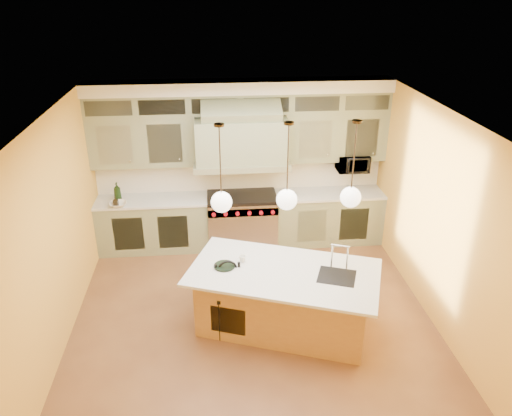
{
  "coord_description": "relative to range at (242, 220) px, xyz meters",
  "views": [
    {
      "loc": [
        -0.5,
        -5.78,
        4.41
      ],
      "look_at": [
        0.11,
        0.7,
        1.38
      ],
      "focal_mm": 35.0,
      "sensor_mm": 36.0,
      "label": 1
    }
  ],
  "objects": [
    {
      "name": "pendant_left",
      "position": [
        -0.4,
        -2.39,
        1.46
      ],
      "size": [
        0.26,
        0.26,
        1.11
      ],
      "color": "#2D2319",
      "rests_on": "ceiling"
    },
    {
      "name": "wall_left",
      "position": [
        -2.5,
        -2.14,
        0.96
      ],
      "size": [
        0.0,
        5.0,
        5.0
      ],
      "primitive_type": "plane",
      "rotation": [
        1.57,
        0.0,
        1.57
      ],
      "color": "gold",
      "rests_on": "ground"
    },
    {
      "name": "pendant_center",
      "position": [
        0.4,
        -2.39,
        1.46
      ],
      "size": [
        0.26,
        0.26,
        1.11
      ],
      "color": "#2D2319",
      "rests_on": "ceiling"
    },
    {
      "name": "floor",
      "position": [
        0.0,
        -2.14,
        -0.49
      ],
      "size": [
        5.0,
        5.0,
        0.0
      ],
      "primitive_type": "plane",
      "color": "brown",
      "rests_on": "ground"
    },
    {
      "name": "back_cabinetry",
      "position": [
        0.0,
        0.09,
        0.94
      ],
      "size": [
        5.0,
        0.77,
        2.9
      ],
      "color": "gray",
      "rests_on": "floor"
    },
    {
      "name": "range",
      "position": [
        0.0,
        0.0,
        0.0
      ],
      "size": [
        1.2,
        0.74,
        0.96
      ],
      "color": "silver",
      "rests_on": "floor"
    },
    {
      "name": "microwave",
      "position": [
        1.95,
        0.11,
        0.96
      ],
      "size": [
        0.54,
        0.37,
        0.3
      ],
      "primitive_type": "imported",
      "color": "black",
      "rests_on": "back_cabinetry"
    },
    {
      "name": "wall_front",
      "position": [
        0.0,
        -4.64,
        0.96
      ],
      "size": [
        5.0,
        0.0,
        5.0
      ],
      "primitive_type": "plane",
      "rotation": [
        -1.57,
        0.0,
        0.0
      ],
      "color": "gold",
      "rests_on": "ground"
    },
    {
      "name": "fruit_bowl",
      "position": [
        -2.07,
        -0.22,
        0.49
      ],
      "size": [
        0.31,
        0.31,
        0.07
      ],
      "primitive_type": "imported",
      "rotation": [
        0.0,
        0.0,
        0.11
      ],
      "color": "white",
      "rests_on": "back_cabinetry"
    },
    {
      "name": "wall_right",
      "position": [
        2.5,
        -2.14,
        0.96
      ],
      "size": [
        0.0,
        5.0,
        5.0
      ],
      "primitive_type": "plane",
      "rotation": [
        1.57,
        0.0,
        -1.57
      ],
      "color": "gold",
      "rests_on": "ground"
    },
    {
      "name": "kitchen_island",
      "position": [
        0.4,
        -2.4,
        -0.01
      ],
      "size": [
        2.74,
        2.07,
        1.35
      ],
      "rotation": [
        0.0,
        0.0,
        -0.36
      ],
      "color": "#A16F39",
      "rests_on": "floor"
    },
    {
      "name": "cup",
      "position": [
        -0.14,
        -2.15,
        0.48
      ],
      "size": [
        0.1,
        0.1,
        0.09
      ],
      "primitive_type": "imported",
      "rotation": [
        0.0,
        0.0,
        0.08
      ],
      "color": "white",
      "rests_on": "kitchen_island"
    },
    {
      "name": "pendant_right",
      "position": [
        1.2,
        -2.39,
        1.46
      ],
      "size": [
        0.26,
        0.26,
        1.11
      ],
      "color": "#2D2319",
      "rests_on": "ceiling"
    },
    {
      "name": "oil_bottle_b",
      "position": [
        -2.11,
        -0.22,
        0.54
      ],
      "size": [
        0.09,
        0.09,
        0.17
      ],
      "primitive_type": "imported",
      "rotation": [
        0.0,
        0.0,
        -0.13
      ],
      "color": "black",
      "rests_on": "back_cabinetry"
    },
    {
      "name": "counter_stool",
      "position": [
        -0.34,
        -2.42,
        0.1
      ],
      "size": [
        0.38,
        0.38,
        1.03
      ],
      "rotation": [
        0.0,
        0.0,
        0.07
      ],
      "color": "black",
      "rests_on": "floor"
    },
    {
      "name": "ceiling",
      "position": [
        0.0,
        -2.14,
        2.41
      ],
      "size": [
        5.0,
        5.0,
        0.0
      ],
      "primitive_type": "plane",
      "rotation": [
        3.14,
        0.0,
        0.0
      ],
      "color": "white",
      "rests_on": "wall_back"
    },
    {
      "name": "wall_back",
      "position": [
        0.0,
        0.36,
        0.96
      ],
      "size": [
        5.0,
        0.0,
        5.0
      ],
      "primitive_type": "plane",
      "rotation": [
        1.57,
        0.0,
        0.0
      ],
      "color": "gold",
      "rests_on": "ground"
    },
    {
      "name": "oil_bottle_a",
      "position": [
        -2.11,
        0.01,
        0.62
      ],
      "size": [
        0.14,
        0.14,
        0.33
      ],
      "primitive_type": "imported",
      "rotation": [
        0.0,
        0.0,
        -0.12
      ],
      "color": "black",
      "rests_on": "back_cabinetry"
    }
  ]
}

